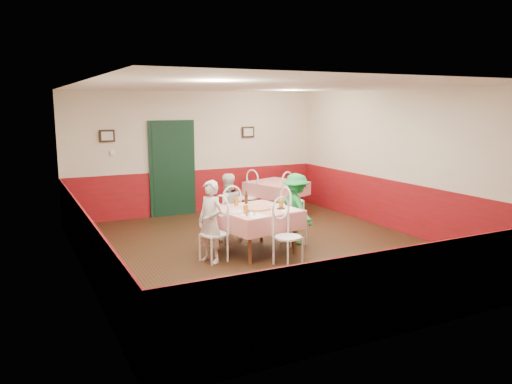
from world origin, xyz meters
name	(u,v)px	position (x,y,z in m)	size (l,w,h in m)	color
floor	(267,250)	(0.00, 0.00, 0.00)	(7.00, 7.00, 0.00)	black
ceiling	(267,86)	(0.00, 0.00, 2.80)	(7.00, 7.00, 0.00)	white
back_wall	(196,153)	(0.00, 3.50, 1.40)	(6.00, 0.10, 2.80)	beige
front_wall	(419,209)	(0.00, -3.50, 1.40)	(6.00, 0.10, 2.80)	beige
left_wall	(81,183)	(-3.00, 0.00, 1.40)	(0.10, 7.00, 2.80)	beige
right_wall	(403,162)	(3.00, 0.00, 1.40)	(0.10, 7.00, 2.80)	beige
wainscot_back	(197,191)	(0.00, 3.48, 0.50)	(6.00, 0.03, 1.00)	maroon
wainscot_front	(413,288)	(0.00, -3.48, 0.50)	(6.00, 0.03, 1.00)	maroon
wainscot_left	(86,244)	(-2.98, 0.00, 0.50)	(0.03, 7.00, 1.00)	maroon
wainscot_right	(400,207)	(2.98, 0.00, 0.50)	(0.03, 7.00, 1.00)	maroon
door	(172,170)	(-0.60, 3.45, 1.05)	(0.96, 0.06, 2.10)	black
picture_left	(107,136)	(-2.00, 3.45, 1.85)	(0.32, 0.03, 0.26)	black
picture_right	(248,132)	(1.30, 3.45, 1.85)	(0.32, 0.03, 0.26)	black
thermostat	(113,152)	(-1.90, 3.45, 1.50)	(0.10, 0.03, 0.10)	white
main_table	(256,231)	(-0.21, 0.00, 0.38)	(1.22, 1.22, 0.77)	red
second_table	(276,198)	(1.55, 2.47, 0.38)	(1.12, 1.12, 0.77)	red
chair_left	(213,234)	(-1.04, -0.14, 0.45)	(0.42, 0.42, 0.90)	white
chair_right	(294,220)	(0.63, 0.15, 0.45)	(0.42, 0.42, 0.90)	white
chair_far	(229,218)	(-0.35, 0.84, 0.45)	(0.42, 0.42, 0.90)	white
chair_near	(288,237)	(-0.06, -0.83, 0.45)	(0.42, 0.42, 0.90)	white
chair_second_a	(247,198)	(0.80, 2.47, 0.45)	(0.42, 0.42, 0.90)	white
chair_second_b	(293,201)	(1.55, 1.72, 0.45)	(0.42, 0.42, 0.90)	white
pizza	(257,208)	(-0.20, -0.02, 0.78)	(0.45, 0.45, 0.03)	#B74723
plate_left	(236,212)	(-0.61, -0.08, 0.77)	(0.25, 0.25, 0.01)	white
plate_right	(277,206)	(0.23, 0.06, 0.77)	(0.25, 0.25, 0.01)	white
plate_far	(242,204)	(-0.28, 0.41, 0.77)	(0.25, 0.25, 0.01)	white
glass_a	(246,210)	(-0.53, -0.28, 0.83)	(0.08, 0.08, 0.14)	#BF7219
glass_b	(281,204)	(0.20, -0.13, 0.83)	(0.08, 0.08, 0.14)	#BF7219
glass_c	(236,202)	(-0.39, 0.39, 0.83)	(0.07, 0.07, 0.13)	#BF7219
beer_bottle	(246,199)	(-0.20, 0.40, 0.87)	(0.06, 0.06, 0.22)	#381C0A
shaker_a	(249,214)	(-0.57, -0.47, 0.81)	(0.04, 0.04, 0.09)	silver
shaker_b	(254,213)	(-0.48, -0.49, 0.81)	(0.04, 0.04, 0.09)	silver
shaker_c	(247,213)	(-0.59, -0.44, 0.81)	(0.04, 0.04, 0.09)	#B23319
menu_left	(254,215)	(-0.47, -0.45, 0.76)	(0.30, 0.40, 0.00)	white
menu_right	(287,209)	(0.25, -0.28, 0.76)	(0.30, 0.40, 0.00)	white
wallet	(281,209)	(0.16, -0.22, 0.77)	(0.11, 0.09, 0.02)	black
diner_left	(211,222)	(-1.09, -0.15, 0.66)	(0.48, 0.32, 1.33)	gray
diner_far	(227,207)	(-0.36, 0.89, 0.63)	(0.61, 0.48, 1.26)	gray
diner_right	(296,209)	(0.68, 0.16, 0.65)	(0.83, 0.48, 1.29)	gray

